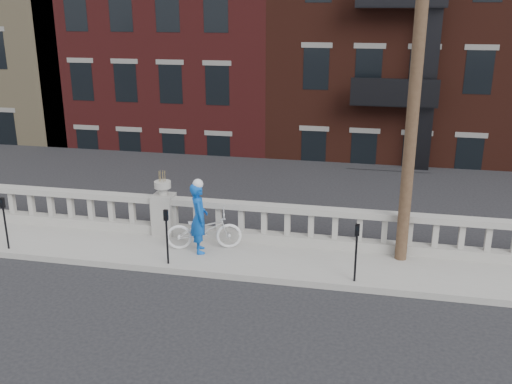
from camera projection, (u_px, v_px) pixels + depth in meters
ground at (98, 310)px, 11.82m from camera, size 120.00×120.00×0.00m
sidewalk at (152, 250)px, 14.59m from camera, size 32.00×2.20×0.15m
balustrade at (164, 216)px, 15.30m from camera, size 28.00×0.34×1.03m
planter_pedestal at (164, 210)px, 15.24m from camera, size 0.55×0.55×1.76m
lower_level at (292, 69)px, 32.33m from camera, size 80.00×44.00×20.80m
utility_pole at (419, 44)px, 12.32m from camera, size 1.60×0.28×10.00m
parking_meter_b at (4, 217)px, 14.21m from camera, size 0.10×0.09×1.36m
parking_meter_c at (167, 231)px, 13.36m from camera, size 0.10×0.09×1.36m
parking_meter_d at (356, 246)px, 12.49m from camera, size 0.10×0.09×1.36m
bicycle at (204, 230)px, 14.34m from camera, size 2.01×1.17×1.00m
cyclist at (199, 218)px, 14.03m from camera, size 0.65×0.77×1.79m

